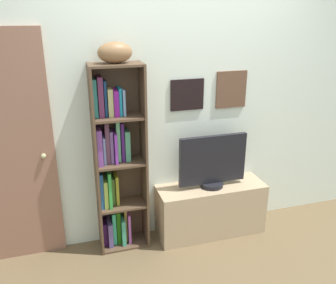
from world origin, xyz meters
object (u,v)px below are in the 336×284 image
Objects in this scene: bookshelf at (115,165)px; television at (213,162)px; tv_stand at (210,209)px; football at (115,53)px; door at (4,154)px.

television is (0.90, -0.08, -0.05)m from bookshelf.
tv_stand is (0.90, -0.08, -0.56)m from bookshelf.
door is at bearing 173.72° from football.
door is at bearing 175.09° from television.
television reaches higher than tv_stand.
football is at bearing -38.08° from bookshelf.
football reaches higher than bookshelf.
tv_stand is at bearing -3.49° from football.
football is 1.75m from tv_stand.
football is (0.04, -0.03, 0.97)m from bookshelf.
tv_stand is (0.86, -0.05, -1.53)m from football.
tv_stand is at bearing -4.95° from door.
bookshelf is 1.06m from tv_stand.
tv_stand is 0.53× the size of door.
football is 0.14× the size of door.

